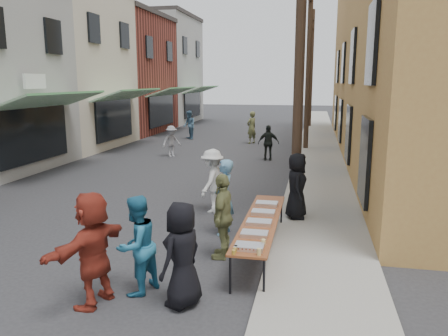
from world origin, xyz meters
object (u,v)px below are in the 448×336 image
at_px(utility_pole_near, 300,45).
at_px(catering_tray_sausage, 249,247).
at_px(guest_front_a, 182,255).
at_px(server, 297,186).
at_px(utility_pole_mid, 309,64).
at_px(serving_table, 261,222).
at_px(utility_pole_far, 311,70).
at_px(guest_front_c, 137,245).

distance_m(utility_pole_near, catering_tray_sausage, 5.86).
bearing_deg(guest_front_a, server, -176.18).
bearing_deg(utility_pole_mid, serving_table, -92.23).
relative_size(utility_pole_mid, utility_pole_far, 1.00).
relative_size(utility_pole_far, serving_table, 2.25).
height_order(utility_pole_near, guest_front_a, utility_pole_near).
relative_size(utility_pole_near, utility_pole_mid, 1.00).
height_order(utility_pole_mid, utility_pole_far, same).
bearing_deg(utility_pole_near, catering_tray_sausage, -97.32).
bearing_deg(utility_pole_mid, guest_front_c, -98.16).
relative_size(utility_pole_near, server, 5.28).
relative_size(utility_pole_far, guest_front_c, 5.22).
bearing_deg(guest_front_a, utility_pole_far, -160.68).
bearing_deg(utility_pole_mid, server, -89.77).
height_order(utility_pole_mid, guest_front_a, utility_pole_mid).
relative_size(utility_pole_mid, serving_table, 2.25).
distance_m(catering_tray_sausage, server, 4.07).
xyz_separation_m(utility_pole_mid, guest_front_c, (-2.44, -17.01, -3.64)).
bearing_deg(utility_pole_mid, guest_front_a, -95.14).
xyz_separation_m(catering_tray_sausage, guest_front_c, (-1.86, -0.51, 0.07)).
xyz_separation_m(serving_table, guest_front_c, (-1.86, -2.16, 0.15)).
height_order(catering_tray_sausage, guest_front_a, guest_front_a).
xyz_separation_m(utility_pole_far, serving_table, (-0.58, -26.85, -3.79)).
distance_m(utility_pole_mid, guest_front_c, 17.57).
bearing_deg(serving_table, utility_pole_mid, 87.77).
height_order(utility_pole_far, guest_front_c, utility_pole_far).
relative_size(serving_table, guest_front_a, 2.30).
distance_m(catering_tray_sausage, guest_front_a, 1.24).
bearing_deg(catering_tray_sausage, guest_front_a, -142.09).
distance_m(serving_table, server, 2.46).
height_order(utility_pole_mid, catering_tray_sausage, utility_pole_mid).
bearing_deg(server, utility_pole_far, -4.59).
bearing_deg(guest_front_c, catering_tray_sausage, 125.90).
height_order(serving_table, catering_tray_sausage, catering_tray_sausage).
relative_size(utility_pole_mid, guest_front_c, 5.22).
height_order(guest_front_a, guest_front_c, guest_front_a).
xyz_separation_m(serving_table, guest_front_a, (-0.97, -2.41, 0.16)).
bearing_deg(catering_tray_sausage, server, 81.11).
distance_m(serving_table, catering_tray_sausage, 1.65).
xyz_separation_m(utility_pole_near, serving_table, (-0.58, -2.85, -3.79)).
relative_size(utility_pole_near, utility_pole_far, 1.00).
distance_m(guest_front_c, server, 5.17).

